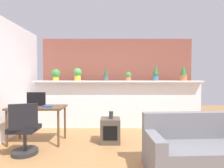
% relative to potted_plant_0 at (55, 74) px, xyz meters
% --- Properties ---
extents(ground_plane, '(12.00, 12.00, 0.00)m').
position_rel_potted_plant_0_xyz_m(ground_plane, '(1.65, -1.95, -1.43)').
color(ground_plane, '#9E7042').
extents(divider_wall, '(4.43, 0.16, 1.23)m').
position_rel_potted_plant_0_xyz_m(divider_wall, '(1.65, 0.05, -0.82)').
color(divider_wall, white).
rests_on(divider_wall, ground).
extents(plant_shelf, '(4.43, 0.39, 0.04)m').
position_rel_potted_plant_0_xyz_m(plant_shelf, '(1.65, 0.01, -0.19)').
color(plant_shelf, white).
rests_on(plant_shelf, divider_wall).
extents(brick_wall_behind, '(4.43, 0.10, 2.50)m').
position_rel_potted_plant_0_xyz_m(brick_wall_behind, '(1.65, 0.65, -0.18)').
color(brick_wall_behind, brown).
rests_on(brick_wall_behind, ground).
extents(potted_plant_0, '(0.24, 0.24, 0.31)m').
position_rel_potted_plant_0_xyz_m(potted_plant_0, '(0.00, 0.00, 0.00)').
color(potted_plant_0, gold).
rests_on(potted_plant_0, plant_shelf).
extents(potted_plant_1, '(0.23, 0.23, 0.34)m').
position_rel_potted_plant_0_xyz_m(potted_plant_1, '(0.58, -0.01, 0.02)').
color(potted_plant_1, gold).
rests_on(potted_plant_1, plant_shelf).
extents(potted_plant_2, '(0.15, 0.15, 0.37)m').
position_rel_potted_plant_0_xyz_m(potted_plant_2, '(1.33, 0.00, -0.01)').
color(potted_plant_2, '#4C4C51').
rests_on(potted_plant_2, plant_shelf).
extents(potted_plant_3, '(0.16, 0.16, 0.24)m').
position_rel_potted_plant_0_xyz_m(potted_plant_3, '(1.93, 0.04, -0.04)').
color(potted_plant_3, '#C66B42').
rests_on(potted_plant_3, plant_shelf).
extents(potted_plant_4, '(0.15, 0.15, 0.47)m').
position_rel_potted_plant_0_xyz_m(potted_plant_4, '(2.66, 0.02, 0.04)').
color(potted_plant_4, '#386B84').
rests_on(potted_plant_4, plant_shelf).
extents(potted_plant_5, '(0.18, 0.18, 0.39)m').
position_rel_potted_plant_0_xyz_m(potted_plant_5, '(3.39, -0.02, 0.03)').
color(potted_plant_5, '#C66B42').
rests_on(potted_plant_5, plant_shelf).
extents(desk, '(1.10, 0.60, 0.75)m').
position_rel_potted_plant_0_xyz_m(desk, '(-0.04, -1.13, -0.77)').
color(desk, brown).
rests_on(desk, ground).
extents(tv_monitor, '(0.38, 0.04, 0.29)m').
position_rel_potted_plant_0_xyz_m(tv_monitor, '(-0.10, -1.05, -0.54)').
color(tv_monitor, black).
rests_on(tv_monitor, desk).
extents(office_chair, '(0.51, 0.51, 0.91)m').
position_rel_potted_plant_0_xyz_m(office_chair, '(-0.01, -1.77, -1.04)').
color(office_chair, '#262628').
rests_on(office_chair, ground).
extents(side_cube_shelf, '(0.40, 0.41, 0.50)m').
position_rel_potted_plant_0_xyz_m(side_cube_shelf, '(1.46, -1.12, -1.18)').
color(side_cube_shelf, '#4C4238').
rests_on(side_cube_shelf, ground).
extents(vase_on_shelf, '(0.09, 0.09, 0.15)m').
position_rel_potted_plant_0_xyz_m(vase_on_shelf, '(1.48, -1.14, -0.86)').
color(vase_on_shelf, '#2D2D33').
rests_on(vase_on_shelf, side_cube_shelf).
extents(book_on_desk, '(0.17, 0.11, 0.04)m').
position_rel_potted_plant_0_xyz_m(book_on_desk, '(0.20, -1.24, -0.66)').
color(book_on_desk, '#2D4C8C').
rests_on(book_on_desk, desk).
extents(couch, '(1.59, 0.83, 0.80)m').
position_rel_potted_plant_0_xyz_m(couch, '(2.77, -2.30, -1.15)').
color(couch, slate).
rests_on(couch, ground).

